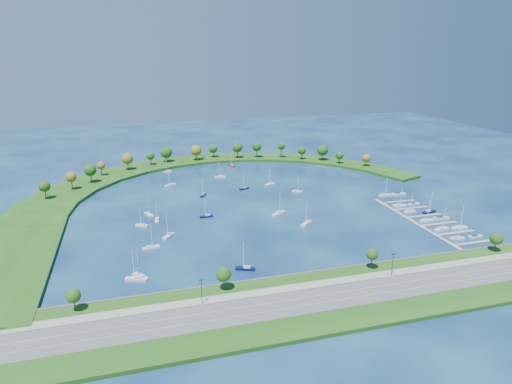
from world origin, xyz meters
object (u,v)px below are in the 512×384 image
object	(u,v)px
moored_boat_12	(149,214)
moored_boat_16	(270,184)
moored_boat_1	(169,235)
docked_boat_7	(429,211)
moored_boat_7	(206,216)
docked_boat_10	(385,195)
harbor_tower	(203,156)
moored_boat_6	(151,247)
moored_boat_3	(167,171)
moored_boat_4	(279,213)
docked_boat_8	(399,205)
moored_boat_8	(203,195)
docked_boat_2	(442,229)
moored_boat_5	(307,223)
moored_boat_2	(157,219)
moored_boat_11	(297,191)
moored_boat_9	(245,268)
docked_boat_0	(457,238)
moored_boat_10	(220,176)
moored_boat_18	(170,184)
moored_boat_15	(244,188)
docked_boat_4	(426,220)
dock_system	(425,220)
moored_boat_14	(137,278)
docked_boat_9	(413,204)
docked_boat_11	(398,194)
moored_boat_13	(232,165)
moored_boat_17	(142,225)
docked_boat_5	(441,218)
moored_boat_0	(140,276)
docked_boat_6	(410,211)
docked_boat_3	(459,227)
docked_boat_1	(475,236)

from	to	relation	value
moored_boat_12	moored_boat_16	size ratio (longest dim) A/B	1.01
moored_boat_1	docked_boat_7	xyz separation A→B (m)	(151.85, -5.94, 0.01)
moored_boat_7	docked_boat_10	xyz separation A→B (m)	(120.08, 6.49, 0.04)
harbor_tower	moored_boat_6	bearing A→B (deg)	-107.48
moored_boat_3	moored_boat_4	size ratio (longest dim) A/B	0.70
harbor_tower	docked_boat_8	bearing A→B (deg)	-57.63
moored_boat_8	docked_boat_2	xyz separation A→B (m)	(113.08, -93.48, 0.06)
moored_boat_5	moored_boat_7	xyz separation A→B (m)	(-51.41, 26.08, -0.05)
moored_boat_2	docked_boat_2	xyz separation A→B (m)	(145.58, -55.73, 0.06)
moored_boat_11	docked_boat_8	xyz separation A→B (m)	(50.24, -44.65, 0.05)
moored_boat_9	docked_boat_0	bearing A→B (deg)	-156.88
moored_boat_2	moored_boat_10	world-z (taller)	moored_boat_10
docked_boat_10	moored_boat_12	bearing A→B (deg)	175.60
harbor_tower	moored_boat_18	distance (m)	77.36
moored_boat_15	moored_boat_16	distance (m)	20.97
docked_boat_4	harbor_tower	bearing A→B (deg)	112.91
dock_system	moored_boat_7	bearing A→B (deg)	161.28
moored_boat_14	moored_boat_18	xyz separation A→B (m)	(26.90, 134.73, -0.05)
docked_boat_7	docked_boat_9	size ratio (longest dim) A/B	1.65
moored_boat_4	docked_boat_4	bearing A→B (deg)	-58.18
moored_boat_16	docked_boat_10	world-z (taller)	docked_boat_10
moored_boat_8	moored_boat_2	bearing A→B (deg)	-14.59
docked_boat_2	docked_boat_11	xyz separation A→B (m)	(12.36, 60.18, -0.23)
moored_boat_9	docked_boat_2	distance (m)	113.32
moored_boat_2	moored_boat_13	xyz separation A→B (m)	(68.25, 109.31, -0.03)
moored_boat_18	moored_boat_4	bearing A→B (deg)	98.34
docked_boat_8	moored_boat_14	bearing A→B (deg)	-155.58
moored_boat_2	moored_boat_6	distance (m)	37.51
moored_boat_12	docked_boat_7	size ratio (longest dim) A/B	0.96
moored_boat_4	moored_boat_6	xyz separation A→B (m)	(-74.86, -28.18, -0.06)
moored_boat_4	moored_boat_7	bearing A→B (deg)	136.06
docked_boat_8	moored_boat_17	bearing A→B (deg)	-177.22
moored_boat_18	docked_boat_5	size ratio (longest dim) A/B	1.25
moored_boat_0	moored_boat_1	world-z (taller)	moored_boat_0
moored_boat_1	dock_system	bearing A→B (deg)	122.04
moored_boat_2	docked_boat_8	bearing A→B (deg)	-91.31
docked_boat_6	docked_boat_9	distance (m)	15.62
moored_boat_3	docked_boat_3	world-z (taller)	docked_boat_3
moored_boat_14	docked_boat_2	xyz separation A→B (m)	(158.56, 11.66, -0.01)
moored_boat_2	docked_boat_9	distance (m)	156.82
moored_boat_5	moored_boat_13	size ratio (longest dim) A/B	1.28
moored_boat_4	moored_boat_10	size ratio (longest dim) A/B	1.17
moored_boat_10	moored_boat_17	world-z (taller)	moored_boat_10
moored_boat_10	docked_boat_9	size ratio (longest dim) A/B	1.59
docked_boat_4	docked_boat_8	world-z (taller)	docked_boat_4
moored_boat_4	moored_boat_15	size ratio (longest dim) A/B	1.25
moored_boat_14	docked_boat_7	xyz separation A→B (m)	(169.06, 36.57, -0.03)
moored_boat_11	docked_boat_0	world-z (taller)	docked_boat_0
harbor_tower	docked_boat_1	xyz separation A→B (m)	(106.89, -204.67, -3.64)
moored_boat_1	docked_boat_8	xyz separation A→B (m)	(141.36, 8.92, 0.00)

